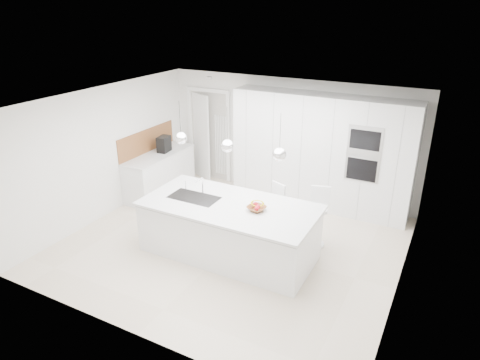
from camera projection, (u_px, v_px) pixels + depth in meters
The scene contains 27 objects.
floor at pixel (232, 244), 7.47m from camera, with size 5.50×5.50×0.00m, color beige.
wall_back at pixel (288, 138), 9.03m from camera, with size 5.50×5.50×0.00m, color white.
wall_left at pixel (106, 152), 8.17m from camera, with size 5.00×5.00×0.00m, color white.
ceiling at pixel (231, 102), 6.50m from camera, with size 5.50×5.50×0.00m, color white.
tall_cabinets at pixel (320, 152), 8.48m from camera, with size 3.60×0.60×2.30m, color white.
oven_stack at pixel (363, 154), 7.76m from camera, with size 0.62×0.04×1.05m, color #A5A5A8, non-canonical shape.
doorway_frame at pixel (209, 136), 9.93m from camera, with size 1.11×0.08×2.13m, color white, non-canonical shape.
hallway_door at pixel (199, 136), 10.00m from camera, with size 0.82×0.04×2.00m, color white.
radiator at pixel (221, 145), 9.85m from camera, with size 0.32×0.04×1.40m, color white, non-canonical shape.
left_base_cabinets at pixel (160, 174), 9.33m from camera, with size 0.60×1.80×0.86m, color white.
left_worktop at pixel (158, 155), 9.16m from camera, with size 0.62×1.82×0.04m, color silver.
oak_backsplash at pixel (147, 141), 9.18m from camera, with size 0.02×1.80×0.50m, color brown.
island_base at pixel (228, 231), 7.01m from camera, with size 2.80×1.20×0.86m, color white.
island_worktop at pixel (230, 205), 6.88m from camera, with size 2.84×1.40×0.04m, color silver.
island_sink at pixel (194, 202), 7.14m from camera, with size 0.84×0.44×0.18m, color #3F3F42, non-canonical shape.
island_tap at pixel (203, 186), 7.19m from camera, with size 0.02×0.02×0.30m, color white.
pendant_left at pixel (181, 138), 6.81m from camera, with size 0.20×0.20×0.20m, color white.
pendant_mid at pixel (227, 146), 6.45m from camera, with size 0.20×0.20×0.20m, color white.
pendant_right at pixel (279, 154), 6.08m from camera, with size 0.20×0.20×0.20m, color white.
fruit_bowl at pixel (256, 208), 6.65m from camera, with size 0.29×0.29×0.07m, color brown.
espresso_machine at pixel (164, 144), 9.23m from camera, with size 0.20×0.32×0.34m, color black.
bar_stool_left at pixel (275, 212), 7.50m from camera, with size 0.33×0.46×0.99m, color white, non-canonical shape.
bar_stool_right at pixel (316, 218), 7.23m from camera, with size 0.35×0.48×1.06m, color white, non-canonical shape.
apple_a at pixel (256, 204), 6.70m from camera, with size 0.08×0.08×0.08m, color red.
apple_b at pixel (257, 208), 6.58m from camera, with size 0.07×0.07×0.07m, color red.
apple_c at pixel (258, 207), 6.63m from camera, with size 0.08×0.08×0.08m, color red.
banana_bunch at pixel (257, 203), 6.63m from camera, with size 0.22×0.22×0.03m, color yellow.
Camera 1 is at (3.13, -5.65, 3.91)m, focal length 32.00 mm.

